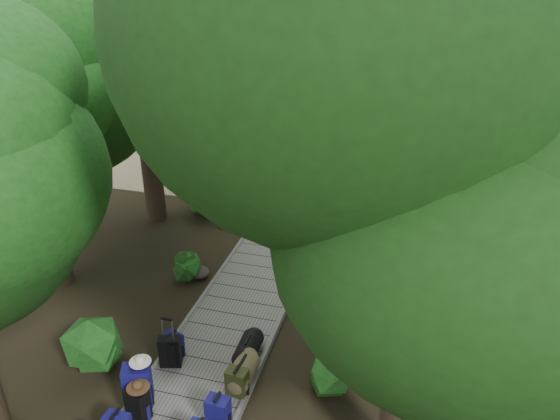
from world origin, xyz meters
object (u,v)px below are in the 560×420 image
(backpack_left_c, at_px, (137,383))
(suitcase_on_boardwalk, at_px, (170,351))
(duffel_right_khaki, at_px, (243,370))
(duffel_right_black, at_px, (248,348))
(backpack_left_d, at_px, (173,344))
(kayak, at_px, (233,145))
(backpack_right_c, at_px, (218,411))
(lone_suitcase_on_sand, at_px, (332,164))
(backpack_right_d, at_px, (237,381))
(backpack_left_b, at_px, (138,403))
(sun_lounger, at_px, (424,159))

(backpack_left_c, height_order, suitcase_on_boardwalk, backpack_left_c)
(duffel_right_khaki, bearing_deg, duffel_right_black, 103.35)
(backpack_left_d, bearing_deg, kayak, 123.10)
(backpack_right_c, distance_m, suitcase_on_boardwalk, 1.81)
(backpack_right_c, xyz_separation_m, lone_suitcase_on_sand, (-0.29, 11.70, -0.09))
(backpack_right_d, relative_size, lone_suitcase_on_sand, 0.85)
(backpack_left_b, height_order, duffel_right_khaki, backpack_left_b)
(kayak, bearing_deg, lone_suitcase_on_sand, -35.14)
(duffel_right_black, relative_size, kayak, 0.19)
(duffel_right_black, xyz_separation_m, lone_suitcase_on_sand, (-0.23, 9.98, 0.02))
(backpack_left_c, relative_size, suitcase_on_boardwalk, 1.40)
(backpack_right_c, height_order, suitcase_on_boardwalk, backpack_right_c)
(duffel_right_khaki, bearing_deg, sun_lounger, 80.59)
(backpack_right_c, bearing_deg, sun_lounger, 81.55)
(duffel_right_khaki, distance_m, kayak, 12.75)
(kayak, height_order, sun_lounger, sun_lounger)
(backpack_right_c, xyz_separation_m, duffel_right_khaki, (0.05, 1.12, -0.10))
(backpack_left_d, relative_size, backpack_right_c, 0.85)
(backpack_left_c, bearing_deg, backpack_left_d, 64.80)
(backpack_left_b, xyz_separation_m, backpack_right_d, (1.41, 0.98, -0.05))
(backpack_right_d, relative_size, duffel_right_khaki, 0.87)
(backpack_left_b, xyz_separation_m, backpack_left_d, (-0.11, 1.58, -0.06))
(backpack_left_b, bearing_deg, backpack_right_d, 48.73)
(backpack_left_d, distance_m, backpack_right_d, 1.64)
(suitcase_on_boardwalk, bearing_deg, backpack_right_d, -30.52)
(kayak, bearing_deg, backpack_right_d, -87.25)
(backpack_left_c, xyz_separation_m, backpack_right_d, (1.58, 0.66, -0.15))
(backpack_left_b, xyz_separation_m, suitcase_on_boardwalk, (-0.05, 1.33, -0.03))
(backpack_left_b, xyz_separation_m, duffel_right_black, (1.30, 1.92, -0.13))
(sun_lounger, bearing_deg, duffel_right_khaki, -90.69)
(duffel_right_black, height_order, lone_suitcase_on_sand, lone_suitcase_on_sand)
(backpack_right_c, distance_m, backpack_right_d, 0.78)
(duffel_right_black, height_order, sun_lounger, sun_lounger)
(kayak, distance_m, sun_lounger, 7.29)
(backpack_left_b, height_order, backpack_right_c, backpack_left_b)
(backpack_right_d, xyz_separation_m, lone_suitcase_on_sand, (-0.35, 10.93, -0.05))
(duffel_right_black, height_order, suitcase_on_boardwalk, suitcase_on_boardwalk)
(backpack_left_c, distance_m, backpack_left_d, 1.28)
(sun_lounger, bearing_deg, suitcase_on_boardwalk, -97.12)
(sun_lounger, bearing_deg, duffel_right_black, -91.86)
(backpack_left_d, height_order, backpack_right_c, backpack_right_c)
(backpack_left_d, height_order, kayak, backpack_left_d)
(duffel_right_black, height_order, kayak, duffel_right_black)
(lone_suitcase_on_sand, bearing_deg, duffel_right_khaki, -92.15)
(backpack_right_c, height_order, kayak, backpack_right_c)
(duffel_right_black, bearing_deg, backpack_right_c, -89.52)
(backpack_left_c, xyz_separation_m, backpack_left_d, (0.05, 1.26, -0.16))
(duffel_right_black, bearing_deg, duffel_right_khaki, -81.64)
(duffel_right_khaki, height_order, kayak, duffel_right_khaki)
(suitcase_on_boardwalk, xyz_separation_m, lone_suitcase_on_sand, (1.12, 10.57, -0.08))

